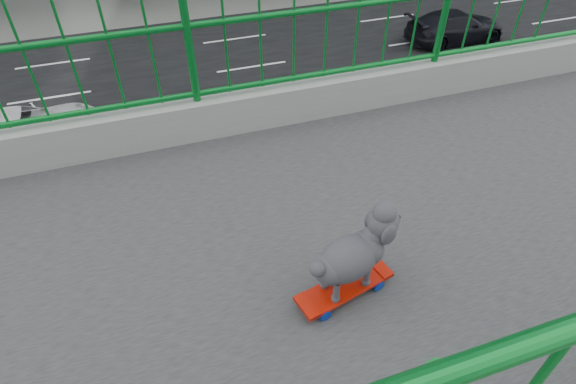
% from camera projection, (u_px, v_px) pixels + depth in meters
% --- Properties ---
extents(road, '(18.00, 90.00, 0.02)m').
position_uv_depth(road, '(46.00, 141.00, 15.49)').
color(road, black).
rests_on(road, ground).
extents(skateboard, '(0.28, 0.57, 0.07)m').
position_uv_depth(skateboard, '(344.00, 288.00, 2.43)').
color(skateboard, red).
rests_on(skateboard, footbridge).
extents(poodle, '(0.30, 0.53, 0.45)m').
position_uv_depth(poodle, '(353.00, 253.00, 2.27)').
color(poodle, '#262529').
rests_on(poodle, skateboard).
extents(car_1, '(1.57, 4.51, 1.49)m').
position_uv_depth(car_1, '(431.00, 117.00, 15.25)').
color(car_1, '#95959A').
rests_on(car_1, ground).
extents(car_2, '(2.50, 5.42, 1.51)m').
position_uv_depth(car_2, '(21.00, 135.00, 14.46)').
color(car_2, silver).
rests_on(car_2, ground).
extents(car_3, '(1.90, 4.69, 1.36)m').
position_uv_depth(car_3, '(456.00, 26.00, 21.07)').
color(car_3, black).
rests_on(car_3, ground).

